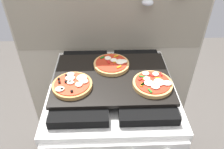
# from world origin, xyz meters

# --- Properties ---
(kitchen_backsplash) EXTENTS (1.10, 0.09, 1.55)m
(kitchen_backsplash) POSITION_xyz_m (0.00, 0.33, 0.79)
(kitchen_backsplash) COLOR #B2A893
(kitchen_backsplash) RESTS_ON ground_plane
(stove) EXTENTS (0.60, 0.64, 0.90)m
(stove) POSITION_xyz_m (-0.00, -0.00, 0.45)
(stove) COLOR white
(stove) RESTS_ON ground_plane
(baking_tray) EXTENTS (0.54, 0.38, 0.02)m
(baking_tray) POSITION_xyz_m (0.00, 0.00, 0.91)
(baking_tray) COLOR black
(baking_tray) RESTS_ON stove
(pizza_left) EXTENTS (0.18, 0.18, 0.03)m
(pizza_left) POSITION_xyz_m (-0.18, -0.07, 0.93)
(pizza_left) COLOR #C18947
(pizza_left) RESTS_ON baking_tray
(pizza_right) EXTENTS (0.18, 0.18, 0.03)m
(pizza_right) POSITION_xyz_m (0.18, -0.07, 0.93)
(pizza_right) COLOR tan
(pizza_right) RESTS_ON baking_tray
(pizza_center) EXTENTS (0.18, 0.18, 0.03)m
(pizza_center) POSITION_xyz_m (0.01, 0.08, 0.93)
(pizza_center) COLOR tan
(pizza_center) RESTS_ON baking_tray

